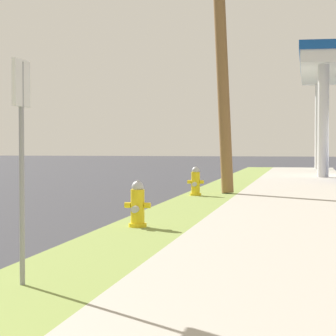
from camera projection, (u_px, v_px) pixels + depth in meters
The scene contains 4 objects.
fire_hydrant_second at pixel (138, 207), 11.58m from camera, with size 0.42×0.38×0.74m.
fire_hydrant_third at pixel (196, 183), 18.57m from camera, with size 0.42×0.37×0.74m.
utility_pole_midground at pixel (221, 34), 19.61m from camera, with size 1.13×1.51×8.39m.
street_sign_post at pixel (21, 124), 6.82m from camera, with size 0.05×0.36×2.12m.
Camera 1 is at (3.18, -0.65, 1.46)m, focal length 77.80 mm.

